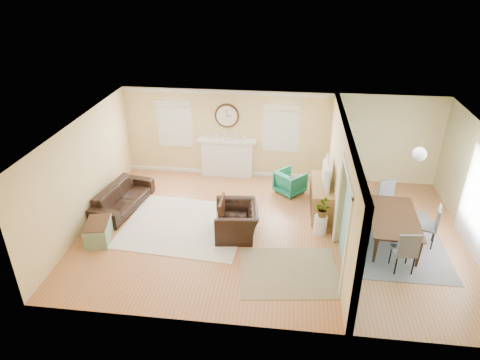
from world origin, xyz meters
name	(u,v)px	position (x,y,z in m)	size (l,w,h in m)	color
floor	(272,232)	(0.00, 0.00, 0.00)	(9.00, 9.00, 0.00)	#A96335
wall_back	(279,136)	(0.00, 3.00, 1.30)	(9.00, 0.02, 2.60)	#DBB877
wall_front	(264,269)	(0.00, -3.00, 1.30)	(9.00, 0.02, 2.60)	#DBB877
wall_left	(83,173)	(-4.50, 0.00, 1.30)	(0.02, 6.00, 2.60)	#DBB877
ceiling	(276,130)	(0.00, 0.00, 2.60)	(9.00, 6.00, 0.02)	white
partition	(341,180)	(1.51, 0.28, 1.36)	(0.17, 6.00, 2.60)	#DBB877
fireplace	(227,157)	(-1.50, 2.88, 0.60)	(1.70, 0.30, 1.17)	white
wall_clock	(227,116)	(-1.50, 2.97, 1.85)	(0.70, 0.07, 0.70)	#3E2110
window_left	(174,120)	(-3.05, 2.95, 1.66)	(1.05, 0.13, 1.42)	white
window_right	(281,125)	(0.05, 2.95, 1.66)	(1.05, 0.13, 1.42)	white
french_doors	(479,204)	(4.45, 0.00, 1.10)	(0.06, 1.70, 2.20)	white
pendant	(419,154)	(3.00, 0.00, 2.20)	(0.30, 0.30, 0.55)	gold
rug_cream	(185,225)	(-2.13, 0.03, 0.01)	(2.89, 2.51, 0.02)	silver
rug_jute	(289,272)	(0.44, -1.43, 0.01)	(2.02, 1.65, 0.01)	#9A8563
rug_grey	(391,241)	(2.76, -0.04, 0.01)	(2.31, 2.89, 0.01)	slate
sofa	(123,197)	(-3.92, 0.69, 0.30)	(2.07, 0.81, 0.61)	black
eames_chair	(237,221)	(-0.82, -0.17, 0.37)	(1.13, 0.99, 0.74)	black
green_chair	(290,182)	(0.39, 2.03, 0.32)	(0.69, 0.71, 0.64)	#1B6642
trunk	(98,232)	(-3.95, -0.82, 0.24)	(0.67, 0.92, 0.48)	gray
credenza	(321,198)	(1.19, 1.12, 0.40)	(0.53, 1.56, 0.80)	olive
tv	(323,173)	(1.17, 1.12, 1.11)	(1.07, 0.14, 0.61)	black
garden_stool	(320,224)	(1.14, 0.12, 0.23)	(0.31, 0.31, 0.46)	white
potted_plant	(322,209)	(1.14, 0.12, 0.67)	(0.37, 0.32, 0.41)	#337F33
dining_table	(393,229)	(2.76, -0.04, 0.34)	(1.91, 1.07, 0.67)	#3E2110
dining_chair_n	(389,196)	(2.86, 1.13, 0.54)	(0.50, 0.50, 0.92)	slate
dining_chair_s	(404,246)	(2.76, -1.05, 0.58)	(0.49, 0.49, 0.99)	slate
dining_chair_w	(369,221)	(2.19, -0.05, 0.52)	(0.48, 0.48, 0.89)	white
dining_chair_e	(428,222)	(3.47, -0.04, 0.58)	(0.55, 0.55, 0.99)	slate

